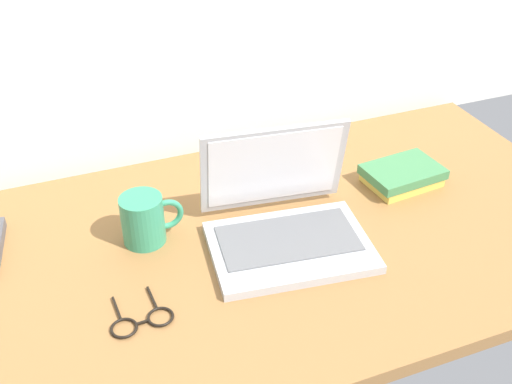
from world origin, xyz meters
TOP-DOWN VIEW (x-y plane):
  - desk at (0.00, 0.00)m, footprint 1.60×0.76m
  - laptop at (0.11, -0.01)m, footprint 0.34×0.30m
  - coffee_mug at (-0.15, 0.09)m, footprint 0.13×0.09m
  - eyeglasses at (-0.21, -0.13)m, footprint 0.11×0.11m
  - book_stack at (0.44, 0.08)m, footprint 0.18×0.13m

SIDE VIEW (x-z plane):
  - desk at x=0.00m, z-range 0.00..0.03m
  - eyeglasses at x=-0.21m, z-range 0.03..0.04m
  - book_stack at x=0.44m, z-range 0.03..0.07m
  - laptop at x=0.11m, z-range -0.03..0.18m
  - coffee_mug at x=-0.15m, z-range 0.03..0.13m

